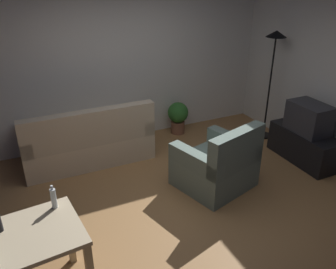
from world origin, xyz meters
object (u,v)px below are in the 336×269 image
Objects in this scene: tv_stand at (304,146)px; bottle_clear at (54,198)px; desk at (7,252)px; potted_plant at (178,116)px; tv at (309,118)px; armchair at (218,166)px; torchiere_lamp at (274,56)px; couch at (88,143)px.

bottle_clear is at bearing 100.33° from tv_stand.
potted_plant is (2.84, 2.63, -0.32)m from desk.
tv reaches higher than potted_plant.
desk is 2.74m from armchair.
torchiere_lamp reaches higher than desk.
couch reaches higher than tv_stand.
desk is at bearing -155.69° from torchiere_lamp.
torchiere_lamp is 1.43× the size of desk.
couch is at bearing 57.46° from desk.
desk is 5.42× the size of bottle_clear.
armchair is 2.29m from bottle_clear.
potted_plant is at bearing 149.83° from torchiere_lamp.
torchiere_lamp reaches higher than couch.
armchair reaches higher than potted_plant.
tv_stand is at bearing -90.00° from torchiere_lamp.
bottle_clear is (-3.72, -0.68, 0.16)m from tv.
torchiere_lamp is 3.18× the size of potted_plant.
armchair is at bearing 13.56° from desk.
couch and armchair have the same top height.
armchair is (-1.58, -0.06, 0.08)m from tv_stand.
tv_stand is 1.49m from torchiere_lamp.
couch is 3.27m from tv_stand.
armchair is at bearing 134.56° from couch.
potted_plant is (1.67, 0.31, 0.02)m from couch.
tv is at bearing 165.90° from armchair.
torchiere_lamp reaches higher than armchair.
tv is at bearing -52.01° from potted_plant.
desk is 1.15× the size of armchair.
bottle_clear reaches higher than desk.
bottle_clear is at bearing -156.79° from torchiere_lamp.
armchair is at bearing 92.13° from tv.
tv and armchair have the same top height.
tv is 2.16m from potted_plant.
armchair is at bearing 16.13° from bottle_clear.
tv_stand is at bearing 7.28° from desk.
desk is 3.89m from potted_plant.
tv is (2.98, -1.36, 0.39)m from couch.
armchair reaches higher than tv_stand.
desk is 2.22× the size of potted_plant.
armchair is (-1.58, -0.06, -0.38)m from tv.
torchiere_lamp is (2.98, -0.45, 1.11)m from couch.
tv reaches higher than desk.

